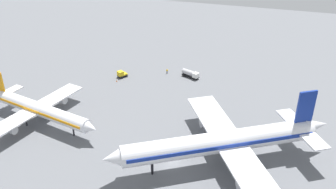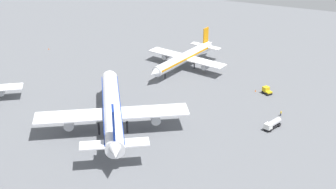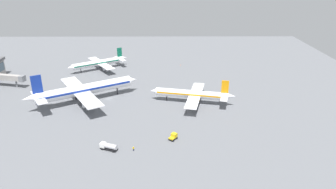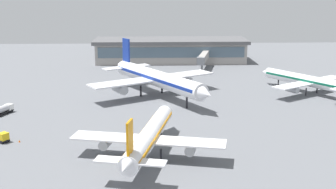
# 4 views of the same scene
# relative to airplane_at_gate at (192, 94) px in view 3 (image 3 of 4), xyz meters

# --- Properties ---
(ground) EXTENTS (288.00, 288.00, 0.00)m
(ground) POSITION_rel_airplane_at_gate_xyz_m (-5.41, -39.93, -4.43)
(ground) COLOR slate
(airplane_at_gate) EXTENTS (32.32, 39.72, 12.20)m
(airplane_at_gate) POSITION_rel_airplane_at_gate_xyz_m (0.00, 0.00, 0.00)
(airplane_at_gate) COLOR white
(airplane_at_gate) RESTS_ON ground
(airplane_taxiing) EXTENTS (40.87, 48.72, 16.58)m
(airplane_taxiing) POSITION_rel_airplane_at_gate_xyz_m (-2.11, -50.84, 1.59)
(airplane_taxiing) COLOR white
(airplane_taxiing) RESTS_ON ground
(airplane_distant) EXTENTS (28.60, 33.95, 11.79)m
(airplane_distant) POSITION_rel_airplane_at_gate_xyz_m (-51.49, -53.53, -0.15)
(airplane_distant) COLOR white
(airplane_distant) RESTS_ON ground
(fuel_truck) EXTENTS (4.13, 6.55, 2.50)m
(fuel_truck) POSITION_rel_airplane_at_gate_xyz_m (40.39, -32.40, -3.05)
(fuel_truck) COLOR black
(fuel_truck) RESTS_ON ground
(baggage_tug) EXTENTS (3.75, 3.57, 2.30)m
(baggage_tug) POSITION_rel_airplane_at_gate_xyz_m (33.36, -9.63, -3.28)
(baggage_tug) COLOR black
(baggage_tug) RESTS_ON ground
(ground_crew_worker) EXTENTS (0.50, 0.54, 1.67)m
(ground_crew_worker) POSITION_rel_airplane_at_gate_xyz_m (41.05, -23.73, -3.59)
(ground_crew_worker) COLOR #1E2338
(ground_crew_worker) RESTS_ON ground
(jet_bridge) EXTENTS (7.75, 22.51, 6.74)m
(jet_bridge) POSITION_rel_airplane_at_gate_xyz_m (-22.38, -96.67, 0.71)
(jet_bridge) COLOR #9E9993
(jet_bridge) RESTS_ON ground
(safety_cone_near_gate) EXTENTS (0.44, 0.44, 0.60)m
(safety_cone_near_gate) POSITION_rel_airplane_at_gate_xyz_m (-59.39, -2.71, -4.13)
(safety_cone_near_gate) COLOR #EA590C
(safety_cone_near_gate) RESTS_ON ground
(safety_cone_mid_apron) EXTENTS (0.44, 0.44, 0.60)m
(safety_cone_mid_apron) POSITION_rel_airplane_at_gate_xyz_m (29.58, -9.46, -4.13)
(safety_cone_mid_apron) COLOR #EA590C
(safety_cone_mid_apron) RESTS_ON ground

